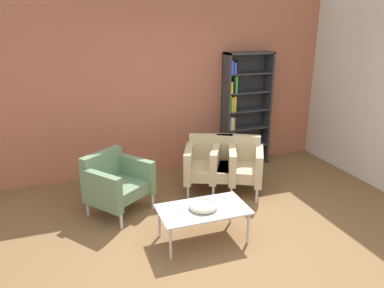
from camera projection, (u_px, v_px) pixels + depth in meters
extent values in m
plane|color=brown|center=(222.00, 247.00, 4.10)|extent=(8.32, 8.32, 0.00)
cube|color=#B2664C|center=(161.00, 83.00, 5.83)|extent=(6.40, 0.12, 2.90)
cube|color=#333338|center=(226.00, 112.00, 6.11)|extent=(0.03, 0.30, 1.90)
cube|color=#333338|center=(267.00, 108.00, 6.35)|extent=(0.03, 0.30, 1.90)
cube|color=#333338|center=(249.00, 53.00, 5.93)|extent=(0.80, 0.30, 0.03)
cube|color=#333338|center=(244.00, 161.00, 6.53)|extent=(0.80, 0.30, 0.03)
cube|color=#333338|center=(243.00, 108.00, 6.36)|extent=(0.80, 0.02, 1.90)
cube|color=#333338|center=(245.00, 144.00, 6.43)|extent=(0.76, 0.28, 0.02)
cube|color=#333338|center=(246.00, 127.00, 6.33)|extent=(0.76, 0.28, 0.02)
cube|color=#333338|center=(246.00, 110.00, 6.23)|extent=(0.76, 0.28, 0.02)
cube|color=#333338|center=(247.00, 92.00, 6.13)|extent=(0.76, 0.28, 0.02)
cube|color=#333338|center=(248.00, 73.00, 6.04)|extent=(0.76, 0.28, 0.02)
cube|color=red|center=(226.00, 157.00, 6.36)|extent=(0.02, 0.24, 0.20)
cube|color=green|center=(229.00, 158.00, 6.35)|extent=(0.04, 0.19, 0.19)
cube|color=purple|center=(231.00, 157.00, 6.35)|extent=(0.02, 0.17, 0.22)
cube|color=olive|center=(233.00, 158.00, 6.37)|extent=(0.04, 0.17, 0.17)
cube|color=yellow|center=(227.00, 140.00, 6.26)|extent=(0.03, 0.23, 0.21)
cube|color=orange|center=(229.00, 141.00, 6.25)|extent=(0.02, 0.18, 0.21)
cube|color=green|center=(231.00, 138.00, 6.27)|extent=(0.03, 0.22, 0.26)
cube|color=olive|center=(228.00, 124.00, 6.15)|extent=(0.03, 0.21, 0.18)
cube|color=white|center=(230.00, 123.00, 6.15)|extent=(0.04, 0.18, 0.21)
cube|color=yellow|center=(232.00, 123.00, 6.16)|extent=(0.02, 0.18, 0.21)
cube|color=green|center=(228.00, 103.00, 6.06)|extent=(0.02, 0.25, 0.27)
cube|color=yellow|center=(230.00, 104.00, 6.05)|extent=(0.03, 0.20, 0.24)
cube|color=yellow|center=(232.00, 103.00, 6.08)|extent=(0.04, 0.24, 0.25)
cube|color=yellow|center=(229.00, 87.00, 5.95)|extent=(0.04, 0.19, 0.19)
cube|color=black|center=(232.00, 86.00, 5.96)|extent=(0.03, 0.19, 0.22)
cube|color=green|center=(234.00, 84.00, 5.96)|extent=(0.03, 0.18, 0.27)
cube|color=blue|center=(229.00, 67.00, 5.87)|extent=(0.04, 0.25, 0.21)
cube|color=blue|center=(233.00, 68.00, 5.88)|extent=(0.04, 0.21, 0.18)
cube|color=black|center=(236.00, 67.00, 5.87)|extent=(0.02, 0.17, 0.20)
cube|color=silver|center=(203.00, 209.00, 4.12)|extent=(1.00, 0.56, 0.02)
cylinder|color=silver|center=(171.00, 244.00, 3.84)|extent=(0.03, 0.03, 0.38)
cylinder|color=silver|center=(248.00, 228.00, 4.12)|extent=(0.03, 0.03, 0.38)
cylinder|color=silver|center=(159.00, 222.00, 4.25)|extent=(0.03, 0.03, 0.38)
cylinder|color=silver|center=(230.00, 209.00, 4.54)|extent=(0.03, 0.03, 0.38)
cylinder|color=beige|center=(203.00, 208.00, 4.12)|extent=(0.13, 0.13, 0.02)
cylinder|color=beige|center=(203.00, 206.00, 4.11)|extent=(0.32, 0.32, 0.02)
torus|color=beige|center=(203.00, 205.00, 4.11)|extent=(0.32, 0.32, 0.02)
cube|color=#C6B289|center=(210.00, 170.00, 5.36)|extent=(0.82, 0.79, 0.16)
cube|color=#C6B289|center=(211.00, 147.00, 5.53)|extent=(0.64, 0.36, 0.38)
cube|color=#C6B289|center=(189.00, 163.00, 5.33)|extent=(0.34, 0.61, 0.46)
cube|color=#C6B289|center=(232.00, 164.00, 5.29)|extent=(0.34, 0.61, 0.46)
cylinder|color=silver|center=(188.00, 192.00, 5.15)|extent=(0.04, 0.04, 0.24)
cylinder|color=silver|center=(231.00, 193.00, 5.11)|extent=(0.04, 0.04, 0.24)
cylinder|color=silver|center=(191.00, 175.00, 5.70)|extent=(0.04, 0.04, 0.24)
cylinder|color=silver|center=(230.00, 176.00, 5.66)|extent=(0.04, 0.04, 0.24)
cube|color=slate|center=(119.00, 189.00, 4.76)|extent=(0.86, 0.85, 0.16)
cube|color=slate|center=(102.00, 166.00, 4.82)|extent=(0.58, 0.48, 0.38)
cube|color=slate|center=(101.00, 191.00, 4.47)|extent=(0.46, 0.55, 0.46)
cube|color=slate|center=(136.00, 174.00, 4.96)|extent=(0.46, 0.55, 0.46)
cylinder|color=silver|center=(121.00, 220.00, 4.43)|extent=(0.04, 0.04, 0.24)
cylinder|color=silver|center=(153.00, 200.00, 4.91)|extent=(0.04, 0.04, 0.24)
cylinder|color=silver|center=(88.00, 207.00, 4.73)|extent=(0.04, 0.04, 0.24)
cylinder|color=silver|center=(121.00, 190.00, 5.21)|extent=(0.04, 0.04, 0.24)
cube|color=#C6B289|center=(237.00, 171.00, 5.34)|extent=(0.84, 0.82, 0.16)
cube|color=#C6B289|center=(238.00, 147.00, 5.51)|extent=(0.62, 0.42, 0.38)
cube|color=#C6B289|center=(215.00, 163.00, 5.34)|extent=(0.39, 0.59, 0.46)
cube|color=#C6B289|center=(259.00, 166.00, 5.24)|extent=(0.39, 0.59, 0.46)
cylinder|color=silver|center=(213.00, 191.00, 5.16)|extent=(0.04, 0.04, 0.24)
cylinder|color=silver|center=(257.00, 195.00, 5.07)|extent=(0.04, 0.04, 0.24)
cylinder|color=silver|center=(217.00, 175.00, 5.71)|extent=(0.04, 0.04, 0.24)
cylinder|color=silver|center=(257.00, 178.00, 5.61)|extent=(0.04, 0.04, 0.24)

